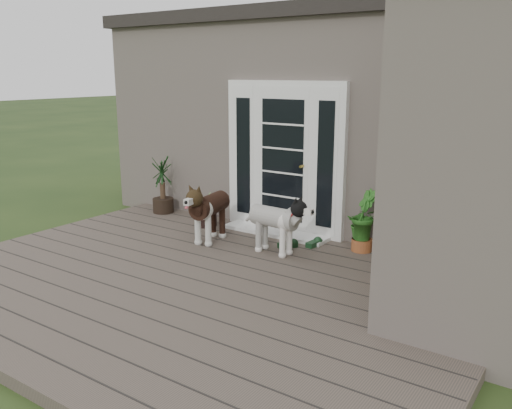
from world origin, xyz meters
The scene contains 16 objects.
deck centered at (0.00, 0.40, 0.06)m, with size 6.20×4.60×0.12m, color #6B5B4C.
house_main centered at (0.00, 4.65, 1.55)m, with size 7.40×4.00×3.10m, color #665E54.
roof_main centered at (0.00, 4.65, 3.20)m, with size 7.60×4.20×0.20m, color #2D2826.
house_wing centered at (2.90, 1.50, 1.55)m, with size 1.60×2.40×3.10m, color #665E54.
door_unit centered at (-0.20, 2.60, 1.19)m, with size 1.90×0.14×2.15m, color white.
door_step centered at (-0.20, 2.40, 0.14)m, with size 1.60×0.40×0.05m, color white.
brindle_dog centered at (-0.76, 1.60, 0.49)m, with size 0.38×0.89×0.74m, color #331C12, non-canonical shape.
white_dog centered at (0.23, 1.68, 0.47)m, with size 0.36×0.83×0.69m, color silver, non-canonical shape.
spider_plant centered at (-1.29, 2.16, 0.41)m, with size 0.54×0.54×0.58m, color #9CB16D, non-canonical shape.
yucca centered at (-2.39, 2.37, 0.59)m, with size 0.65×0.65×0.94m, color black, non-canonical shape.
herb_a centered at (1.11, 2.40, 0.36)m, with size 0.38×0.38×0.48m, color #175016.
herb_b centered at (1.13, 2.40, 0.42)m, with size 0.39×0.39×0.59m, color #295D1A.
herb_c centered at (1.96, 2.40, 0.41)m, with size 0.38×0.38×0.58m, color #154C17.
sapling centered at (1.87, 1.56, 0.96)m, with size 0.49×0.49×1.67m, color #214F16, non-canonical shape.
clog_left centered at (0.52, 2.21, 0.16)m, with size 0.14×0.30×0.09m, color #16381C, non-canonical shape.
clog_right centered at (0.27, 1.96, 0.17)m, with size 0.14×0.30×0.09m, color black, non-canonical shape.
Camera 1 is at (3.75, -3.86, 2.39)m, focal length 37.67 mm.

